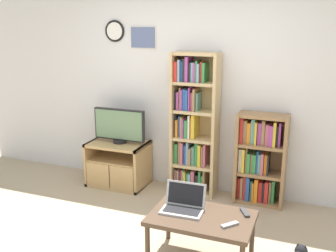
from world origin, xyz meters
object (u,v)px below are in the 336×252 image
(bookshelf_tall, at_px, (193,127))
(bookshelf_short, at_px, (259,160))
(coffee_table, at_px, (202,221))
(tv_stand, at_px, (118,163))
(television, at_px, (119,126))
(laptop, at_px, (184,204))
(remote_near_laptop, at_px, (245,212))
(remote_far_from_laptop, at_px, (230,225))

(bookshelf_tall, distance_m, bookshelf_short, 0.88)
(coffee_table, bearing_deg, tv_stand, 140.08)
(television, height_order, laptop, television)
(television, xyz_separation_m, bookshelf_tall, (0.95, 0.13, 0.04))
(remote_near_laptop, bearing_deg, laptop, -14.55)
(bookshelf_tall, distance_m, laptop, 1.46)
(bookshelf_tall, distance_m, remote_near_laptop, 1.57)
(bookshelf_short, height_order, remote_far_from_laptop, bookshelf_short)
(bookshelf_short, xyz_separation_m, laptop, (-0.46, -1.37, -0.02))
(tv_stand, relative_size, remote_far_from_laptop, 5.04)
(coffee_table, distance_m, remote_near_laptop, 0.39)
(remote_far_from_laptop, bearing_deg, coffee_table, 23.70)
(coffee_table, relative_size, remote_far_from_laptop, 6.07)
(tv_stand, xyz_separation_m, bookshelf_tall, (0.97, 0.15, 0.55))
(coffee_table, distance_m, remote_far_from_laptop, 0.29)
(bookshelf_short, relative_size, laptop, 2.83)
(bookshelf_short, bearing_deg, tv_stand, -175.35)
(tv_stand, height_order, laptop, laptop)
(bookshelf_short, distance_m, laptop, 1.45)
(television, bearing_deg, remote_near_laptop, -31.16)
(remote_near_laptop, bearing_deg, remote_far_from_laptop, 45.12)
(bookshelf_short, distance_m, coffee_table, 1.45)
(bookshelf_tall, bearing_deg, remote_far_from_laptop, -61.61)
(bookshelf_tall, xyz_separation_m, bookshelf_short, (0.82, -0.00, -0.31))
(remote_near_laptop, bearing_deg, coffee_table, -0.99)
(coffee_table, bearing_deg, remote_near_laptop, 27.74)
(television, relative_size, bookshelf_tall, 0.40)
(television, relative_size, bookshelf_short, 0.64)
(laptop, height_order, remote_near_laptop, laptop)
(coffee_table, xyz_separation_m, remote_far_from_laptop, (0.27, -0.08, 0.06))
(tv_stand, distance_m, remote_far_from_laptop, 2.25)
(bookshelf_short, height_order, laptop, bookshelf_short)
(laptop, bearing_deg, television, 134.09)
(bookshelf_tall, height_order, laptop, bookshelf_tall)
(remote_near_laptop, xyz_separation_m, remote_far_from_laptop, (-0.08, -0.26, 0.00))
(television, height_order, coffee_table, television)
(bookshelf_tall, height_order, remote_far_from_laptop, bookshelf_tall)
(television, relative_size, laptop, 1.82)
(tv_stand, bearing_deg, coffee_table, -39.92)
(tv_stand, relative_size, coffee_table, 0.83)
(bookshelf_tall, height_order, remote_near_laptop, bookshelf_tall)
(bookshelf_tall, distance_m, remote_far_from_laptop, 1.75)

